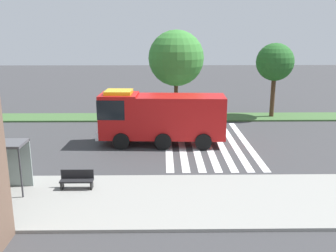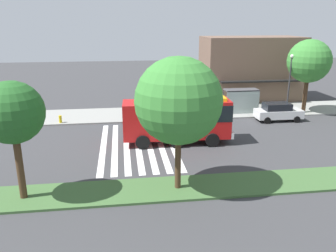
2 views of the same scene
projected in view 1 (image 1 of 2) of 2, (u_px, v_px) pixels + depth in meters
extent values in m
plane|color=#38383A|center=(169.00, 143.00, 26.27)|extent=(120.00, 120.00, 0.00)
cube|color=gray|center=(172.00, 199.00, 17.41)|extent=(60.00, 5.67, 0.14)
cube|color=#3D6033|center=(167.00, 117.00, 33.80)|extent=(60.00, 3.00, 0.14)
cube|color=silver|center=(246.00, 143.00, 26.34)|extent=(0.45, 11.32, 0.01)
cube|color=silver|center=(233.00, 143.00, 26.33)|extent=(0.45, 11.32, 0.01)
cube|color=silver|center=(220.00, 143.00, 26.32)|extent=(0.45, 11.32, 0.01)
cube|color=silver|center=(207.00, 143.00, 26.30)|extent=(0.45, 11.32, 0.01)
cube|color=silver|center=(194.00, 143.00, 26.29)|extent=(0.45, 11.32, 0.01)
cube|color=silver|center=(181.00, 143.00, 26.28)|extent=(0.45, 11.32, 0.01)
cube|color=silver|center=(169.00, 143.00, 26.27)|extent=(0.45, 11.32, 0.01)
cube|color=#B71414|center=(119.00, 115.00, 25.66)|extent=(2.62, 2.55, 2.96)
cube|color=#B71414|center=(181.00, 116.00, 25.56)|extent=(5.98, 2.70, 2.85)
cube|color=black|center=(114.00, 107.00, 25.53)|extent=(1.92, 2.54, 1.30)
cube|color=silver|center=(100.00, 132.00, 26.01)|extent=(0.35, 2.45, 0.50)
cube|color=yellow|center=(119.00, 92.00, 25.27)|extent=(1.84, 1.79, 0.24)
cylinder|color=black|center=(121.00, 141.00, 24.84)|extent=(1.11, 0.35, 1.10)
cylinder|color=black|center=(126.00, 131.00, 27.21)|extent=(1.11, 0.35, 1.10)
cylinder|color=black|center=(203.00, 142.00, 24.69)|extent=(1.11, 0.35, 1.10)
cylinder|color=black|center=(201.00, 132.00, 27.06)|extent=(1.11, 0.35, 1.10)
cylinder|color=black|center=(163.00, 142.00, 24.76)|extent=(1.11, 0.35, 1.10)
cylinder|color=black|center=(164.00, 132.00, 27.13)|extent=(1.11, 0.35, 1.10)
cylinder|color=black|center=(1.00, 160.00, 21.98)|extent=(0.64, 0.23, 0.64)
cylinder|color=#333338|center=(21.00, 173.00, 17.19)|extent=(0.08, 0.08, 2.40)
cube|color=black|center=(77.00, 181.00, 18.33)|extent=(1.60, 0.50, 0.08)
cube|color=black|center=(77.00, 174.00, 18.47)|extent=(1.60, 0.06, 0.45)
cube|color=black|center=(92.00, 185.00, 18.39)|extent=(0.08, 0.45, 0.37)
cube|color=black|center=(62.00, 185.00, 18.37)|extent=(0.08, 0.45, 0.37)
cylinder|color=#47301E|center=(273.00, 96.00, 33.46)|extent=(0.39, 0.39, 3.69)
sphere|color=#235B23|center=(275.00, 62.00, 32.72)|extent=(3.27, 3.27, 3.27)
cylinder|color=#47301E|center=(176.00, 97.00, 33.36)|extent=(0.35, 0.35, 3.49)
sphere|color=#387F33|center=(176.00, 58.00, 32.51)|extent=(4.81, 4.81, 4.81)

